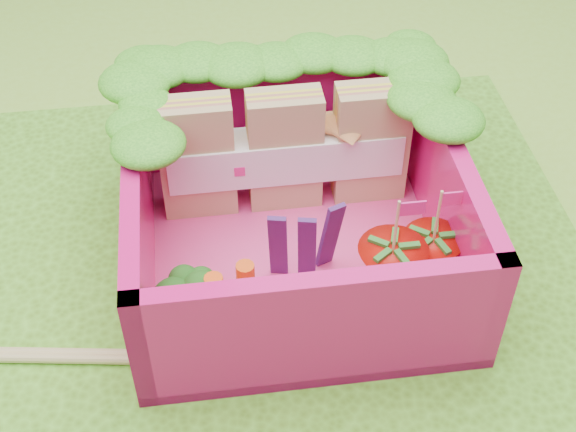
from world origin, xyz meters
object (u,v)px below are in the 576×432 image
(strawberry_left, at_px, (390,272))
(chopsticks, at_px, (13,355))
(bento_box, at_px, (295,211))
(broccoli, at_px, (186,297))
(sandwich_stack, at_px, (286,150))
(strawberry_right, at_px, (430,258))

(strawberry_left, distance_m, chopsticks, 1.45)
(bento_box, xyz_separation_m, broccoli, (-0.46, -0.34, -0.06))
(chopsticks, bearing_deg, broccoli, 2.39)
(bento_box, height_order, sandwich_stack, sandwich_stack)
(strawberry_right, bearing_deg, broccoli, -173.66)
(sandwich_stack, bearing_deg, chopsticks, -148.18)
(bento_box, distance_m, sandwich_stack, 0.33)
(bento_box, bearing_deg, broccoli, -143.11)
(strawberry_left, bearing_deg, chopsticks, -177.14)
(sandwich_stack, bearing_deg, strawberry_left, -62.99)
(sandwich_stack, relative_size, broccoli, 3.38)
(strawberry_left, bearing_deg, sandwich_stack, 117.01)
(broccoli, relative_size, chopsticks, 0.15)
(broccoli, relative_size, strawberry_right, 0.65)
(chopsticks, bearing_deg, strawberry_right, 4.73)
(bento_box, distance_m, chopsticks, 1.20)
(bento_box, distance_m, strawberry_right, 0.56)
(strawberry_left, xyz_separation_m, strawberry_right, (0.18, 0.06, -0.01))
(bento_box, height_order, chopsticks, bento_box)
(sandwich_stack, xyz_separation_m, broccoli, (-0.46, -0.67, -0.10))
(strawberry_left, relative_size, chopsticks, 0.25)
(sandwich_stack, distance_m, broccoli, 0.82)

